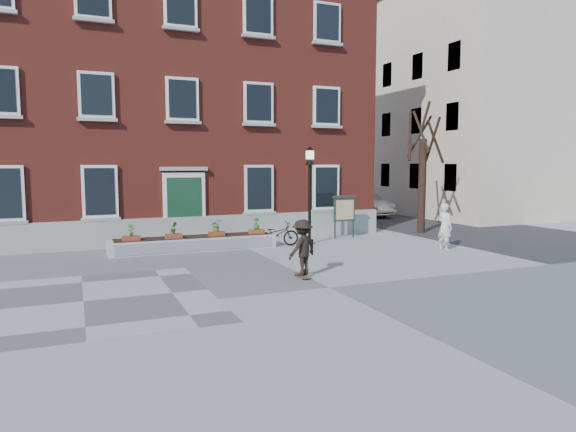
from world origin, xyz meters
name	(u,v)px	position (x,y,z in m)	size (l,w,h in m)	color
ground	(329,288)	(0.00, 0.00, 0.00)	(100.00, 100.00, 0.00)	gray
checker_patch	(83,301)	(-6.00, 1.00, 0.01)	(6.00, 6.00, 0.01)	#57575A
bicycle	(276,234)	(1.19, 6.86, 0.48)	(0.63, 1.82, 0.96)	black
parked_car	(364,204)	(10.51, 15.73, 0.73)	(1.55, 4.45, 1.47)	#B0B2B5
bystander	(445,226)	(6.75, 3.63, 0.89)	(0.65, 0.43, 1.78)	silver
brick_building	(162,101)	(-2.00, 13.98, 6.30)	(18.40, 10.85, 12.60)	maroon
planter_assembly	(195,242)	(-1.99, 7.18, 0.31)	(6.20, 1.12, 1.15)	silver
bare_tree	(422,174)	(9.01, 8.01, 2.79)	(1.83, 1.83, 6.16)	#311E15
side_street	(424,112)	(17.99, 19.78, 7.02)	(15.20, 36.00, 14.50)	#363638
lamp_post	(310,182)	(2.62, 6.82, 2.54)	(0.40, 0.40, 3.93)	black
notice_board	(344,209)	(4.76, 7.81, 1.26)	(1.10, 0.16, 1.87)	#183022
skateboarder	(302,248)	(-0.16, 1.37, 0.87)	(1.19, 0.99, 1.67)	brown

